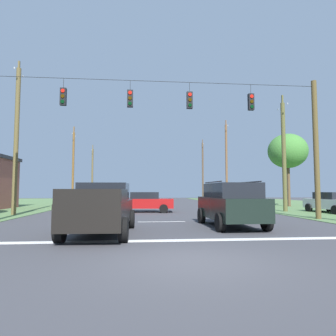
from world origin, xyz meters
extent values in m
plane|color=#3D3D42|center=(0.00, 0.00, 0.00)|extent=(120.00, 120.00, 0.00)
cube|color=white|center=(0.00, 2.89, 0.00)|extent=(15.94, 0.45, 0.01)
cube|color=white|center=(0.00, 8.89, 0.00)|extent=(2.50, 0.15, 0.01)
cube|color=white|center=(0.00, 16.09, 0.00)|extent=(2.50, 0.15, 0.01)
cube|color=white|center=(0.00, 23.00, 0.00)|extent=(2.50, 0.15, 0.01)
cube|color=white|center=(0.00, 32.47, 0.00)|extent=(2.50, 0.15, 0.01)
cube|color=white|center=(0.00, 36.79, 0.00)|extent=(2.50, 0.15, 0.01)
cylinder|color=brown|center=(9.04, 9.38, 4.06)|extent=(0.30, 0.30, 8.11)
cylinder|color=black|center=(0.03, 9.38, 7.77)|extent=(18.02, 0.02, 0.02)
cylinder|color=black|center=(-5.34, 9.38, 7.49)|extent=(0.02, 0.02, 0.56)
cube|color=black|center=(-5.34, 9.38, 6.73)|extent=(0.32, 0.24, 0.95)
cylinder|color=red|center=(-5.34, 9.24, 7.03)|extent=(0.20, 0.04, 0.20)
cylinder|color=#352203|center=(-5.34, 9.24, 6.73)|extent=(0.20, 0.04, 0.20)
cylinder|color=black|center=(-5.34, 9.24, 6.43)|extent=(0.20, 0.04, 0.20)
cylinder|color=black|center=(-1.73, 9.38, 7.49)|extent=(0.02, 0.02, 0.56)
cube|color=black|center=(-1.73, 9.38, 6.73)|extent=(0.32, 0.24, 0.95)
cylinder|color=red|center=(-1.73, 9.24, 7.03)|extent=(0.20, 0.04, 0.20)
cylinder|color=#352203|center=(-1.73, 9.24, 6.73)|extent=(0.20, 0.04, 0.20)
cylinder|color=black|center=(-1.73, 9.24, 6.43)|extent=(0.20, 0.04, 0.20)
cylinder|color=black|center=(1.61, 9.38, 7.49)|extent=(0.02, 0.02, 0.56)
cube|color=black|center=(1.61, 9.38, 6.73)|extent=(0.32, 0.24, 0.95)
cylinder|color=red|center=(1.61, 9.24, 7.03)|extent=(0.20, 0.04, 0.20)
cylinder|color=#352203|center=(1.61, 9.24, 6.73)|extent=(0.20, 0.04, 0.20)
cylinder|color=black|center=(1.61, 9.24, 6.43)|extent=(0.20, 0.04, 0.20)
cylinder|color=black|center=(5.19, 9.38, 7.49)|extent=(0.02, 0.02, 0.56)
cube|color=black|center=(5.19, 9.38, 6.73)|extent=(0.32, 0.24, 0.95)
cylinder|color=red|center=(5.19, 9.24, 7.03)|extent=(0.20, 0.04, 0.20)
cylinder|color=#352203|center=(5.19, 9.24, 6.73)|extent=(0.20, 0.04, 0.20)
cylinder|color=black|center=(5.19, 9.24, 6.43)|extent=(0.20, 0.04, 0.20)
cube|color=black|center=(-2.60, 4.55, 0.82)|extent=(2.20, 5.47, 0.85)
cube|color=black|center=(-2.58, 5.19, 1.60)|extent=(1.92, 1.97, 0.70)
cube|color=black|center=(-3.59, 3.23, 1.48)|extent=(0.19, 2.38, 0.45)
cube|color=black|center=(-1.71, 3.16, 1.48)|extent=(0.19, 2.38, 0.45)
cube|color=black|center=(-2.70, 1.90, 1.48)|extent=(1.96, 0.17, 0.45)
cylinder|color=black|center=(-3.53, 6.42, 0.40)|extent=(0.31, 0.81, 0.80)
cylinder|color=black|center=(-1.53, 6.34, 0.40)|extent=(0.31, 0.81, 0.80)
cylinder|color=black|center=(-3.67, 2.75, 0.40)|extent=(0.31, 0.81, 0.80)
cylinder|color=black|center=(-1.67, 2.67, 0.40)|extent=(0.31, 0.81, 0.80)
cube|color=black|center=(2.97, 6.40, 0.85)|extent=(2.07, 4.85, 0.95)
cube|color=black|center=(2.98, 6.25, 1.66)|extent=(1.88, 3.24, 0.65)
cylinder|color=black|center=(2.13, 6.23, 2.03)|extent=(0.12, 2.72, 0.05)
cylinder|color=black|center=(3.83, 6.27, 2.03)|extent=(0.12, 2.72, 0.05)
cylinder|color=black|center=(1.96, 8.00, 0.38)|extent=(0.28, 0.77, 0.76)
cylinder|color=black|center=(3.91, 8.05, 0.38)|extent=(0.28, 0.77, 0.76)
cylinder|color=black|center=(2.04, 4.74, 0.38)|extent=(0.28, 0.77, 0.76)
cylinder|color=black|center=(3.99, 4.79, 0.38)|extent=(0.28, 0.77, 0.76)
cube|color=silver|center=(-6.98, 23.08, 0.67)|extent=(4.33, 1.87, 0.70)
cube|color=black|center=(-6.98, 23.08, 1.27)|extent=(2.13, 1.65, 0.50)
cylinder|color=black|center=(-8.41, 22.20, 0.32)|extent=(0.64, 0.23, 0.64)
cylinder|color=black|center=(-8.38, 24.00, 0.32)|extent=(0.64, 0.23, 0.64)
cylinder|color=black|center=(-5.57, 22.16, 0.32)|extent=(0.64, 0.23, 0.64)
cylinder|color=black|center=(-5.54, 23.96, 0.32)|extent=(0.64, 0.23, 0.64)
cube|color=silver|center=(12.79, 13.73, 0.67)|extent=(2.16, 4.44, 0.70)
cube|color=black|center=(12.79, 13.73, 1.27)|extent=(1.79, 2.23, 0.50)
cylinder|color=black|center=(11.78, 15.07, 0.32)|extent=(0.27, 0.66, 0.64)
cylinder|color=black|center=(13.57, 15.22, 0.32)|extent=(0.27, 0.66, 0.64)
cylinder|color=black|center=(12.02, 12.24, 0.32)|extent=(0.27, 0.66, 0.64)
cube|color=maroon|center=(-0.75, 15.98, 0.67)|extent=(4.44, 2.15, 0.70)
cube|color=black|center=(-0.75, 15.98, 1.27)|extent=(2.23, 1.79, 0.50)
cylinder|color=black|center=(0.74, 16.76, 0.32)|extent=(0.66, 0.27, 0.64)
cylinder|color=black|center=(0.59, 14.97, 0.32)|extent=(0.66, 0.27, 0.64)
cylinder|color=black|center=(-2.08, 17.00, 0.32)|extent=(0.66, 0.27, 0.64)
cylinder|color=black|center=(-2.23, 15.21, 0.32)|extent=(0.66, 0.27, 0.64)
cylinder|color=brown|center=(10.09, 15.43, 4.28)|extent=(0.32, 0.32, 8.57)
cube|color=brown|center=(10.09, 15.43, 8.17)|extent=(0.12, 0.12, 2.09)
cylinder|color=#B2B7BC|center=(10.09, 16.26, 8.29)|extent=(0.08, 0.08, 0.12)
cylinder|color=#B2B7BC|center=(10.09, 14.59, 8.29)|extent=(0.08, 0.08, 0.12)
cylinder|color=brown|center=(9.98, 30.82, 5.09)|extent=(0.29, 0.29, 10.18)
cube|color=brown|center=(9.98, 30.82, 9.78)|extent=(0.12, 0.12, 1.99)
cylinder|color=#B2B7BC|center=(9.98, 31.61, 9.90)|extent=(0.08, 0.08, 0.12)
cylinder|color=#B2B7BC|center=(9.98, 30.02, 9.90)|extent=(0.08, 0.08, 0.12)
cylinder|color=brown|center=(10.32, 47.11, 5.17)|extent=(0.31, 0.31, 10.34)
cube|color=brown|center=(10.32, 47.11, 9.94)|extent=(0.12, 0.12, 2.08)
cylinder|color=#B2B7BC|center=(10.32, 47.94, 10.06)|extent=(0.08, 0.08, 0.12)
cylinder|color=#B2B7BC|center=(10.32, 46.28, 10.06)|extent=(0.08, 0.08, 0.12)
cylinder|color=brown|center=(-9.54, 14.02, 5.04)|extent=(0.31, 0.31, 10.08)
cube|color=brown|center=(-9.54, 14.02, 9.68)|extent=(0.12, 0.12, 1.83)
cylinder|color=#B2B7BC|center=(-9.54, 14.76, 9.80)|extent=(0.08, 0.08, 0.12)
cylinder|color=#B2B7BC|center=(-9.54, 13.29, 9.80)|extent=(0.08, 0.08, 0.12)
cylinder|color=brown|center=(-9.41, 31.18, 4.43)|extent=(0.27, 0.27, 8.87)
cube|color=brown|center=(-9.41, 31.18, 8.47)|extent=(0.12, 0.12, 2.31)
cylinder|color=#B2B7BC|center=(-9.41, 32.10, 8.59)|extent=(0.08, 0.08, 0.12)
cylinder|color=#B2B7BC|center=(-9.41, 30.25, 8.59)|extent=(0.08, 0.08, 0.12)
cylinder|color=brown|center=(-9.51, 47.20, 4.50)|extent=(0.32, 0.32, 8.99)
cube|color=brown|center=(-9.51, 47.20, 8.59)|extent=(0.12, 0.12, 2.26)
cylinder|color=#B2B7BC|center=(-9.51, 48.11, 8.71)|extent=(0.08, 0.08, 0.12)
cylinder|color=#B2B7BC|center=(-9.51, 46.30, 8.71)|extent=(0.08, 0.08, 0.12)
cylinder|color=brown|center=(14.00, 22.45, 2.36)|extent=(0.30, 0.30, 4.72)
ellipsoid|color=#3F7932|center=(14.00, 22.45, 5.70)|extent=(3.96, 3.96, 3.55)
camera|label=1|loc=(-1.17, -7.21, 1.66)|focal=32.39mm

